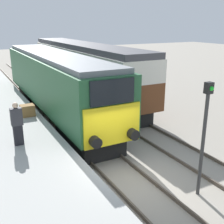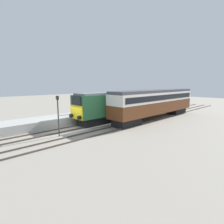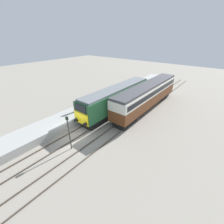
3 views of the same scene
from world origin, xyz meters
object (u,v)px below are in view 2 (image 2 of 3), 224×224
(passenger_carriage, at_px, (156,101))
(luggage_crate, at_px, (100,110))
(signal_post, at_px, (58,113))
(locomotive, at_px, (122,104))
(person_on_platform, at_px, (74,108))

(passenger_carriage, xyz_separation_m, luggage_crate, (-5.63, -5.97, -1.24))
(signal_post, xyz_separation_m, luggage_crate, (-3.93, 8.47, -1.06))
(locomotive, bearing_deg, passenger_carriage, 47.37)
(person_on_platform, bearing_deg, signal_post, -44.32)
(person_on_platform, distance_m, luggage_crate, 3.77)
(person_on_platform, relative_size, luggage_crate, 2.52)
(person_on_platform, xyz_separation_m, signal_post, (5.03, -4.91, 0.48))
(locomotive, height_order, person_on_platform, locomotive)
(person_on_platform, relative_size, signal_post, 0.45)
(passenger_carriage, bearing_deg, locomotive, -132.63)
(locomotive, bearing_deg, luggage_crate, -134.33)
(locomotive, relative_size, passenger_carriage, 0.91)
(passenger_carriage, distance_m, person_on_platform, 11.68)
(person_on_platform, xyz_separation_m, luggage_crate, (1.10, 3.55, -0.58))
(locomotive, distance_m, person_on_platform, 6.73)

